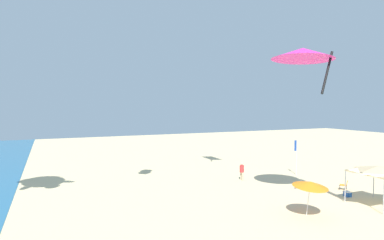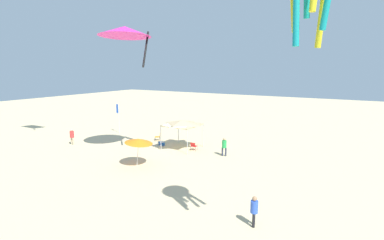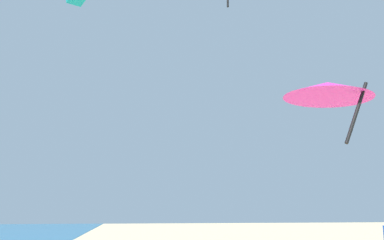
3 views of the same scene
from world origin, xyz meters
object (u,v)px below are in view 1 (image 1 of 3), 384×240
canopy_tent (379,170)px  banner_flag (296,154)px  beach_umbrella (310,184)px  kite_delta_magenta (303,54)px  folding_chair_right_of_tent (345,184)px  cooler_box (347,194)px  person_kite_handler (242,170)px

canopy_tent → banner_flag: 10.51m
beach_umbrella → kite_delta_magenta: (2.26, -1.29, 8.80)m
canopy_tent → folding_chair_right_of_tent: bearing=-18.8°
cooler_box → beach_umbrella: bearing=110.4°
cooler_box → banner_flag: bearing=-13.2°
beach_umbrella → banner_flag: banner_flag is taller
person_kite_handler → cooler_box: bearing=-147.1°
beach_umbrella → person_kite_handler: (10.45, -1.55, -1.11)m
folding_chair_right_of_tent → person_kite_handler: bearing=-82.8°
cooler_box → banner_flag: (7.85, -1.84, 2.02)m
beach_umbrella → cooler_box: size_ratio=3.35×
cooler_box → folding_chair_right_of_tent: bearing=-43.9°
folding_chair_right_of_tent → banner_flag: bearing=-128.4°
folding_chair_right_of_tent → person_kite_handler: 9.00m
person_kite_handler → kite_delta_magenta: bearing=-178.1°
canopy_tent → beach_umbrella: (0.23, 6.22, -0.48)m
cooler_box → person_kite_handler: person_kite_handler is taller
beach_umbrella → kite_delta_magenta: kite_delta_magenta is taller
folding_chair_right_of_tent → banner_flag: 6.58m
beach_umbrella → folding_chair_right_of_tent: size_ratio=2.98×
beach_umbrella → cooler_box: (2.28, -6.13, -1.91)m
cooler_box → kite_delta_magenta: 11.75m
folding_chair_right_of_tent → person_kite_handler: person_kite_handler is taller
cooler_box → kite_delta_magenta: (-0.02, 4.83, 10.71)m
cooler_box → person_kite_handler: 9.40m
folding_chair_right_of_tent → canopy_tent: bearing=36.2°
canopy_tent → banner_flag: bearing=-9.6°
beach_umbrella → banner_flag: 12.89m
folding_chair_right_of_tent → cooler_box: size_ratio=1.12×
banner_flag → kite_delta_magenta: bearing=139.7°
banner_flag → person_kite_handler: bearing=87.1°
person_kite_handler → banner_flag: bearing=-89.2°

